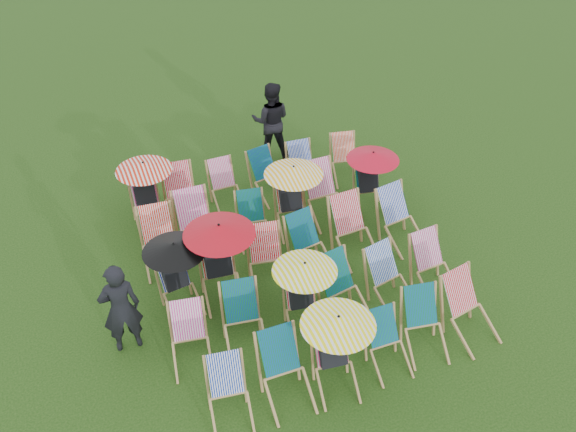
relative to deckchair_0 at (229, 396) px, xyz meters
name	(u,v)px	position (x,y,z in m)	size (l,w,h in m)	color
ground	(295,274)	(1.90, 2.22, -0.42)	(100.00, 100.00, 0.00)	black
deckchair_0	(229,396)	(0.00, 0.00, 0.00)	(0.67, 0.85, 0.85)	#A4814C
deckchair_1	(286,373)	(0.81, 0.01, 0.05)	(0.64, 0.89, 0.96)	#A4814C
deckchair_2	(336,351)	(1.52, -0.03, 0.22)	(1.02, 1.08, 1.21)	#A4814C
deckchair_3	(389,345)	(2.36, -0.04, -0.01)	(0.56, 0.77, 0.82)	#A4814C
deckchair_4	(425,326)	(3.01, 0.04, 0.03)	(0.73, 0.92, 0.90)	#A4814C
deckchair_5	(471,310)	(3.78, 0.01, 0.06)	(0.80, 1.00, 0.98)	#A4814C
deckchair_6	(190,340)	(-0.21, 1.12, 0.01)	(0.70, 0.88, 0.86)	#A4814C
deckchair_7	(244,321)	(0.61, 1.13, 0.04)	(0.74, 0.93, 0.93)	#A4814C
deckchair_8	(303,295)	(1.57, 1.16, 0.18)	(0.97, 1.04, 1.16)	#A4814C
deckchair_9	(344,291)	(2.23, 1.10, 0.06)	(0.78, 0.99, 0.97)	#A4814C
deckchair_10	(391,279)	(3.04, 1.07, 0.03)	(0.76, 0.94, 0.92)	#A4814C
deckchair_11	(435,266)	(3.84, 1.07, 0.03)	(0.67, 0.89, 0.92)	#A4814C
deckchair_12	(177,275)	(-0.06, 2.30, 0.19)	(0.99, 1.06, 1.17)	#A4814C
deckchair_13	(220,261)	(0.62, 2.25, 0.28)	(1.13, 1.19, 1.34)	#A4814C
deckchair_14	(267,260)	(1.41, 2.23, 0.04)	(0.76, 0.95, 0.93)	#A4814C
deckchair_15	(310,246)	(2.21, 2.30, 0.04)	(0.75, 0.94, 0.93)	#A4814C
deckchair_16	(354,230)	(3.05, 2.34, 0.08)	(0.71, 0.96, 1.01)	#A4814C
deckchair_17	(402,219)	(3.96, 2.31, 0.06)	(0.78, 0.98, 0.97)	#A4814C
deckchair_18	(160,242)	(-0.09, 3.35, 0.06)	(0.72, 0.95, 0.97)	#A4814C
deckchair_19	(196,226)	(0.58, 3.48, 0.08)	(0.71, 0.97, 1.02)	#A4814C
deckchair_20	(253,220)	(1.57, 3.36, 0.00)	(0.68, 0.85, 0.84)	#A4814C
deckchair_21	(293,197)	(2.36, 3.42, 0.23)	(1.05, 1.12, 1.25)	#A4814C
deckchair_22	(325,194)	(3.03, 3.47, 0.08)	(0.68, 0.95, 1.01)	#A4814C
deckchair_23	(371,180)	(3.95, 3.43, 0.19)	(0.97, 1.04, 1.16)	#A4814C
deckchair_24	(146,192)	(-0.01, 4.63, 0.21)	(1.02, 1.06, 1.20)	#A4814C
deckchair_25	(181,195)	(0.59, 4.51, 0.05)	(0.72, 0.94, 0.95)	#A4814C
deckchair_26	(225,186)	(1.47, 4.56, -0.01)	(0.56, 0.78, 0.83)	#A4814C
deckchair_27	(269,176)	(2.33, 4.52, 0.02)	(0.74, 0.91, 0.89)	#A4814C
deckchair_28	(304,168)	(3.07, 4.52, 0.00)	(0.62, 0.83, 0.86)	#A4814C
deckchair_29	(346,160)	(3.98, 4.49, 0.00)	(0.71, 0.88, 0.85)	#A4814C
person_left	(121,308)	(-1.01, 1.75, 0.36)	(0.57, 0.38, 1.58)	black
person_rear	(271,120)	(2.91, 5.85, 0.41)	(0.81, 0.63, 1.68)	black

